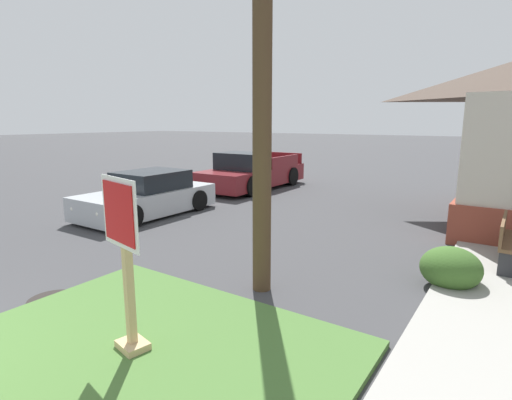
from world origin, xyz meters
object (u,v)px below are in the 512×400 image
(stop_sign, at_px, (126,268))
(manhole_cover, at_px, (52,299))
(street_bench, at_px, (509,239))
(parked_sedan_silver, at_px, (148,196))
(pickup_truck_maroon, at_px, (251,173))

(stop_sign, height_order, manhole_cover, stop_sign)
(stop_sign, relative_size, street_bench, 1.31)
(manhole_cover, relative_size, parked_sedan_silver, 0.17)
(stop_sign, relative_size, parked_sedan_silver, 0.49)
(manhole_cover, bearing_deg, street_bench, 42.96)
(stop_sign, height_order, parked_sedan_silver, stop_sign)
(manhole_cover, xyz_separation_m, parked_sedan_silver, (-3.17, 4.68, 0.53))
(manhole_cover, relative_size, pickup_truck_maroon, 0.14)
(pickup_truck_maroon, bearing_deg, manhole_cover, -71.94)
(pickup_truck_maroon, relative_size, street_bench, 3.39)
(pickup_truck_maroon, bearing_deg, stop_sign, -62.19)
(manhole_cover, height_order, pickup_truck_maroon, pickup_truck_maroon)
(manhole_cover, distance_m, parked_sedan_silver, 5.68)
(stop_sign, xyz_separation_m, pickup_truck_maroon, (-5.47, 10.36, -0.44))
(manhole_cover, relative_size, street_bench, 0.46)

